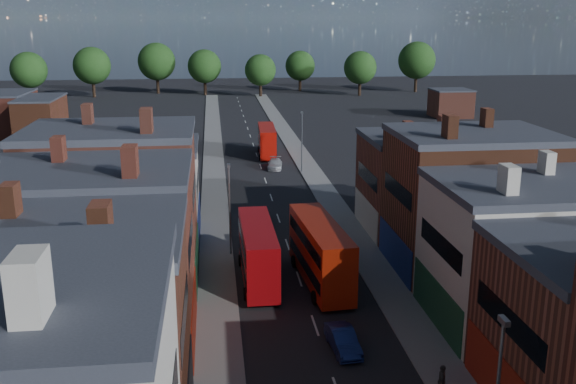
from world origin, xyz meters
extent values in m
cube|color=gray|center=(-6.50, 50.00, 0.06)|extent=(3.00, 200.00, 0.12)
cube|color=gray|center=(6.50, 50.00, 0.06)|extent=(3.00, 200.00, 0.12)
cube|color=slate|center=(5.20, 0.00, 8.00)|extent=(0.25, 0.70, 0.25)
cylinder|color=slate|center=(-5.20, 30.00, 4.00)|extent=(0.16, 0.16, 8.00)
cube|color=slate|center=(-5.20, 30.00, 8.00)|extent=(0.25, 0.70, 0.25)
cylinder|color=slate|center=(5.20, 60.00, 4.00)|extent=(0.16, 0.16, 8.00)
cube|color=slate|center=(5.20, 60.00, 8.00)|extent=(0.25, 0.70, 0.25)
cube|color=#B20A0E|center=(-3.25, 24.00, 2.45)|extent=(2.51, 10.57, 4.22)
cube|color=black|center=(-3.25, 24.00, 1.63)|extent=(2.56, 9.73, 0.86)
cube|color=black|center=(-3.25, 24.00, 3.45)|extent=(2.56, 9.73, 0.86)
cylinder|color=black|center=(-4.41, 20.61, 0.48)|extent=(0.30, 0.96, 0.96)
cylinder|color=black|center=(-2.01, 20.64, 0.48)|extent=(0.30, 0.96, 0.96)
cylinder|color=black|center=(-4.48, 27.36, 0.48)|extent=(0.30, 0.96, 0.96)
cylinder|color=black|center=(-2.09, 27.39, 0.48)|extent=(0.30, 0.96, 0.96)
cube|color=#B61F0A|center=(1.50, 23.01, 2.62)|extent=(3.47, 11.48, 4.53)
cube|color=black|center=(1.50, 23.01, 1.75)|extent=(3.45, 10.58, 0.93)
cube|color=black|center=(1.50, 23.01, 3.70)|extent=(3.45, 10.58, 0.93)
cylinder|color=black|center=(0.51, 19.29, 0.51)|extent=(0.39, 1.05, 1.03)
cylinder|color=black|center=(3.07, 19.50, 0.51)|extent=(0.39, 1.05, 1.03)
cylinder|color=black|center=(-0.07, 26.51, 0.51)|extent=(0.39, 1.05, 1.03)
cylinder|color=black|center=(2.49, 26.72, 0.51)|extent=(0.39, 1.05, 1.03)
cube|color=#B20F07|center=(1.50, 71.08, 2.35)|extent=(2.73, 10.24, 4.06)
cube|color=black|center=(1.50, 71.08, 1.57)|extent=(2.76, 9.43, 0.83)
cube|color=black|center=(1.50, 71.08, 3.32)|extent=(2.76, 9.43, 0.83)
cylinder|color=black|center=(0.21, 67.89, 0.46)|extent=(0.32, 0.93, 0.92)
cylinder|color=black|center=(2.52, 67.79, 0.46)|extent=(0.32, 0.93, 0.92)
cylinder|color=black|center=(0.48, 74.38, 0.46)|extent=(0.32, 0.93, 0.92)
cylinder|color=black|center=(2.79, 74.28, 0.46)|extent=(0.32, 0.93, 0.92)
imported|color=navy|center=(1.20, 12.56, 0.68)|extent=(1.78, 4.23, 1.36)
imported|color=black|center=(-2.21, 38.28, 0.62)|extent=(2.44, 4.62, 1.24)
imported|color=#BBBBBB|center=(1.84, 62.52, 0.67)|extent=(2.47, 4.80, 1.33)
imported|color=#514B45|center=(5.45, 6.76, 1.06)|extent=(0.87, 1.21, 1.88)
camera|label=1|loc=(-6.39, -22.72, 19.98)|focal=40.00mm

